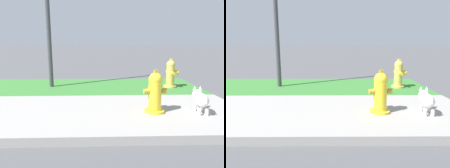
# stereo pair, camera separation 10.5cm
# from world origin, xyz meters

# --- Properties ---
(fire_hydrant_near_corner) EXTENTS (0.41, 0.38, 0.74)m
(fire_hydrant_near_corner) POSITION_xyz_m (7.36, -0.07, 0.35)
(fire_hydrant_near_corner) COLOR yellow
(fire_hydrant_near_corner) RESTS_ON ground
(fire_hydrant_across_street) EXTENTS (0.38, 0.40, 0.76)m
(fire_hydrant_across_street) POSITION_xyz_m (8.25, 2.00, 0.36)
(fire_hydrant_across_street) COLOR gold
(fire_hydrant_across_street) RESTS_ON ground
(small_white_dog) EXTENTS (0.25, 0.56, 0.43)m
(small_white_dog) POSITION_xyz_m (8.13, -0.11, 0.24)
(small_white_dog) COLOR white
(small_white_dog) RESTS_ON ground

